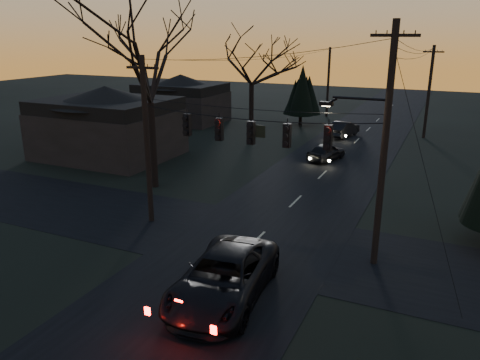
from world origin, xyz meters
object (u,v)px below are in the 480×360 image
at_px(utility_pole_left, 152,221).
at_px(sedan_oncoming_b, 343,129).
at_px(utility_pole_far_r, 423,138).
at_px(suv_near, 224,278).
at_px(utility_pole_far_l, 326,116).
at_px(bare_tree_left, 149,67).
at_px(sedan_oncoming_a, 326,152).
at_px(utility_pole_right, 373,263).

height_order(utility_pole_left, sedan_oncoming_b, utility_pole_left).
relative_size(utility_pole_far_r, suv_near, 1.36).
distance_m(utility_pole_far_r, utility_pole_far_l, 14.01).
bearing_deg(bare_tree_left, utility_pole_left, -57.39).
bearing_deg(suv_near, utility_pole_far_l, 93.75).
distance_m(suv_near, sedan_oncoming_b, 30.58).
distance_m(utility_pole_left, utility_pole_far_r, 30.27).
distance_m(utility_pole_far_r, sedan_oncoming_a, 13.58).
height_order(utility_pole_far_l, bare_tree_left, bare_tree_left).
distance_m(utility_pole_far_l, bare_tree_left, 32.13).
xyz_separation_m(utility_pole_left, bare_tree_left, (-3.16, 4.94, 7.57)).
xyz_separation_m(utility_pole_right, bare_tree_left, (-14.66, 4.94, 7.57)).
bearing_deg(sedan_oncoming_b, utility_pole_right, 116.91).
bearing_deg(utility_pole_right, utility_pole_left, 180.00).
bearing_deg(sedan_oncoming_a, bare_tree_left, 68.03).
height_order(suv_near, sedan_oncoming_a, suv_near).
height_order(bare_tree_left, sedan_oncoming_a, bare_tree_left).
xyz_separation_m(utility_pole_left, utility_pole_far_l, (0.00, 36.00, 0.00)).
height_order(utility_pole_left, sedan_oncoming_a, utility_pole_left).
relative_size(utility_pole_far_r, utility_pole_far_l, 1.06).
bearing_deg(utility_pole_far_l, sedan_oncoming_a, -75.44).
xyz_separation_m(utility_pole_left, sedan_oncoming_a, (5.20, 15.98, 0.67)).
distance_m(utility_pole_left, sedan_oncoming_b, 25.66).
bearing_deg(sedan_oncoming_b, sedan_oncoming_a, 106.13).
bearing_deg(bare_tree_left, utility_pole_right, -18.62).
xyz_separation_m(sedan_oncoming_a, sedan_oncoming_b, (-0.80, 9.29, 0.07)).
xyz_separation_m(utility_pole_far_l, sedan_oncoming_b, (4.40, -10.73, 0.74)).
bearing_deg(utility_pole_far_r, utility_pole_left, -112.33).
relative_size(utility_pole_far_l, sedan_oncoming_b, 1.78).
xyz_separation_m(utility_pole_far_r, sedan_oncoming_a, (-6.30, -12.02, 0.67)).
height_order(utility_pole_far_l, sedan_oncoming_b, utility_pole_far_l).
distance_m(bare_tree_left, sedan_oncoming_b, 22.74).
xyz_separation_m(utility_pole_right, suv_near, (-4.61, -5.20, 0.87)).
bearing_deg(utility_pole_far_l, suv_near, -80.50).
relative_size(utility_pole_right, utility_pole_left, 1.18).
bearing_deg(suv_near, utility_pole_right, 42.73).
distance_m(utility_pole_right, utility_pole_far_r, 28.00).
xyz_separation_m(utility_pole_right, sedan_oncoming_a, (-6.30, 15.98, 0.67)).
bearing_deg(utility_pole_left, sedan_oncoming_a, 71.98).
xyz_separation_m(bare_tree_left, sedan_oncoming_b, (7.56, 20.33, -6.83)).
bearing_deg(utility_pole_far_r, utility_pole_far_l, 145.18).
xyz_separation_m(utility_pole_far_r, utility_pole_far_l, (-11.50, 8.00, 0.00)).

